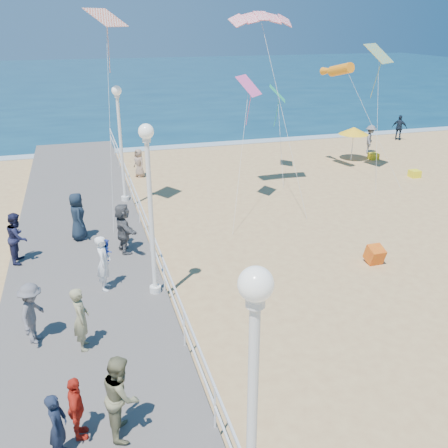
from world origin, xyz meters
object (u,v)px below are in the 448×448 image
object	(u,v)px
woman_holding_toddler	(104,263)
beach_walker_b	(399,128)
lamp_post_mid	(150,194)
spectator_1	(121,395)
spectator_0	(58,426)
beach_chair_left	(373,156)
spectator_6	(81,319)
beach_umbrella	(354,131)
spectator_3	(76,409)
spectator_2	(33,313)
box_kite	(375,256)
spectator_4	(78,216)
toddler_held	(107,251)
spectator_5	(123,228)
lamp_post_far	(120,132)
beach_walker_c	(139,163)
spectator_7	(17,237)
beach_chair_right	(415,174)
lamp_post_near	(252,407)
beach_walker_a	(370,139)

from	to	relation	value
woman_holding_toddler	beach_walker_b	distance (m)	28.55
lamp_post_mid	spectator_1	distance (m)	6.21
spectator_0	beach_chair_left	size ratio (longest dim) A/B	2.67
spectator_6	beach_umbrella	size ratio (longest dim) A/B	0.82
woman_holding_toddler	spectator_0	distance (m)	6.64
spectator_3	beach_walker_b	distance (m)	33.30
beach_walker_b	spectator_6	bearing A→B (deg)	85.38
spectator_2	spectator_3	bearing A→B (deg)	-147.46
box_kite	spectator_2	bearing A→B (deg)	-170.66
spectator_1	spectator_4	distance (m)	10.51
beach_chair_left	toddler_held	bearing A→B (deg)	-144.08
spectator_5	woman_holding_toddler	bearing A→B (deg)	151.85
lamp_post_far	beach_walker_c	world-z (taller)	lamp_post_far
beach_chair_left	spectator_0	bearing A→B (deg)	-134.53
spectator_1	spectator_4	size ratio (longest dim) A/B	0.99
spectator_5	beach_walker_b	world-z (taller)	spectator_5
spectator_7	beach_walker_c	distance (m)	11.88
beach_walker_b	box_kite	distance (m)	21.84
spectator_6	beach_chair_left	xyz separation A→B (m)	(18.61, 15.95, -1.08)
lamp_post_far	woman_holding_toddler	world-z (taller)	lamp_post_far
beach_walker_c	beach_walker_b	bearing A→B (deg)	74.90
lamp_post_far	spectator_1	size ratio (longest dim) A/B	2.87
toddler_held	beach_chair_right	xyz separation A→B (m)	(17.78, 8.66, -1.44)
spectator_6	beach_walker_c	xyz separation A→B (m)	(3.59, 16.36, -0.47)
lamp_post_mid	lamp_post_far	distance (m)	9.00
spectator_3	spectator_6	bearing A→B (deg)	0.14
lamp_post_near	beach_walker_c	xyz separation A→B (m)	(1.33, 23.02, -2.85)
spectator_7	beach_walker_b	xyz separation A→B (m)	(25.44, 14.47, -0.38)
spectator_1	beach_walker_c	world-z (taller)	spectator_1
spectator_2	spectator_7	distance (m)	5.28
lamp_post_mid	spectator_6	world-z (taller)	lamp_post_mid
woman_holding_toddler	toddler_held	distance (m)	0.40
spectator_6	beach_walker_a	size ratio (longest dim) A/B	0.92
spectator_1	spectator_2	xyz separation A→B (m)	(-1.92, 3.86, -0.07)
beach_walker_b	beach_chair_right	xyz separation A→B (m)	(-4.74, -8.54, -0.73)
spectator_0	beach_chair_left	distance (m)	27.31
lamp_post_mid	spectator_5	xyz separation A→B (m)	(-0.61, 3.25, -2.32)
lamp_post_mid	spectator_5	size ratio (longest dim) A/B	2.82
spectator_6	beach_walker_a	xyz separation A→B (m)	(19.17, 17.40, -0.32)
spectator_2	box_kite	distance (m)	11.90
lamp_post_mid	lamp_post_far	xyz separation A→B (m)	(0.00, 9.00, 0.00)
lamp_post_mid	box_kite	bearing A→B (deg)	3.30
toddler_held	spectator_6	size ratio (longest dim) A/B	0.45
spectator_1	beach_walker_a	size ratio (longest dim) A/B	0.97
box_kite	beach_chair_right	xyz separation A→B (m)	(8.26, 8.99, -0.10)
spectator_4	beach_walker_c	distance (m)	9.74
lamp_post_near	spectator_1	xyz separation A→B (m)	(-1.55, 3.45, -2.33)
spectator_3	beach_walker_c	world-z (taller)	spectator_3
lamp_post_mid	box_kite	size ratio (longest dim) A/B	8.87
box_kite	lamp_post_mid	bearing A→B (deg)	-177.83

